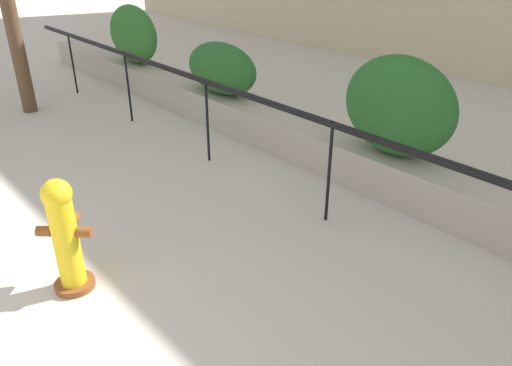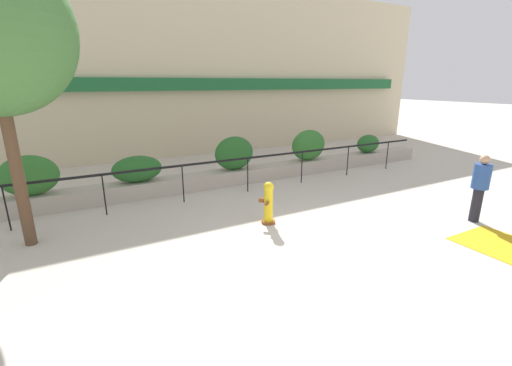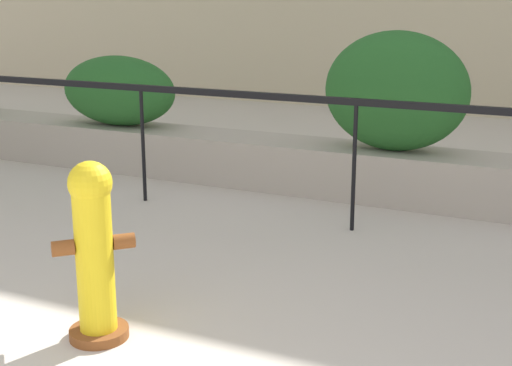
{
  "view_description": "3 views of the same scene",
  "coord_description": "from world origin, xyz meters",
  "views": [
    {
      "loc": [
        3.02,
        1.15,
        2.89
      ],
      "look_at": [
        -0.1,
        3.95,
        0.74
      ],
      "focal_mm": 35.0,
      "sensor_mm": 36.0,
      "label": 1
    },
    {
      "loc": [
        -4.87,
        -4.59,
        3.42
      ],
      "look_at": [
        -0.6,
        3.24,
        0.8
      ],
      "focal_mm": 24.0,
      "sensor_mm": 36.0,
      "label": 2
    },
    {
      "loc": [
        1.77,
        -0.77,
        1.98
      ],
      "look_at": [
        -0.53,
        4.08,
        0.56
      ],
      "focal_mm": 50.0,
      "sensor_mm": 36.0,
      "label": 3
    }
  ],
  "objects": [
    {
      "name": "planter_wall_low",
      "position": [
        0.0,
        6.0,
        0.25
      ],
      "size": [
        18.0,
        0.7,
        0.5
      ],
      "primitive_type": "cube",
      "color": "#ADA393",
      "rests_on": "ground"
    },
    {
      "name": "fence_railing_segment",
      "position": [
        -0.0,
        4.9,
        1.02
      ],
      "size": [
        15.0,
        0.05,
        1.15
      ],
      "color": "black",
      "rests_on": "ground"
    },
    {
      "name": "hedge_bush_0",
      "position": [
        -5.98,
        6.0,
        1.05
      ],
      "size": [
        1.45,
        0.62,
        1.1
      ],
      "primitive_type": "ellipsoid",
      "color": "#2D6B28",
      "rests_on": "planter_wall_low"
    },
    {
      "name": "hedge_bush_1",
      "position": [
        -3.21,
        6.0,
        0.9
      ],
      "size": [
        1.48,
        0.7,
        0.81
      ],
      "primitive_type": "ellipsoid",
      "color": "#235B23",
      "rests_on": "planter_wall_low"
    },
    {
      "name": "hedge_bush_2",
      "position": [
        0.05,
        6.0,
        1.08
      ],
      "size": [
        1.42,
        0.7,
        1.16
      ],
      "primitive_type": "ellipsoid",
      "color": "#235B23",
      "rests_on": "planter_wall_low"
    },
    {
      "name": "fire_hydrant",
      "position": [
        -0.74,
        2.33,
        0.55
      ],
      "size": [
        0.5,
        0.5,
        1.08
      ],
      "color": "brown",
      "rests_on": "ground"
    }
  ]
}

